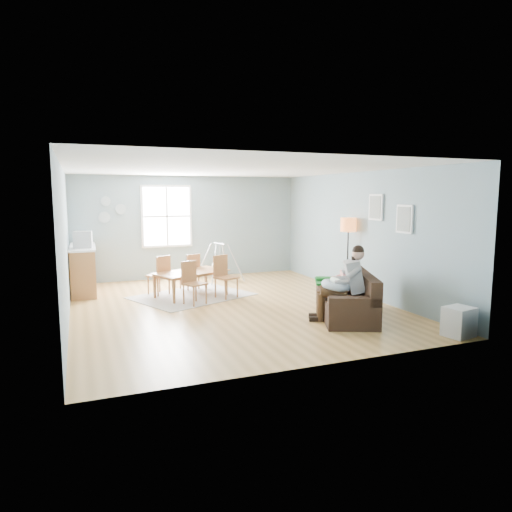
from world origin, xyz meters
name	(u,v)px	position (x,y,z in m)	size (l,w,h in m)	color
room	(230,183)	(0.00, 0.00, 2.42)	(8.40, 9.40, 3.90)	#AA7A3C
window	(167,216)	(-0.60, 3.46, 1.65)	(1.32, 0.08, 1.62)	white
pictures	(390,213)	(2.97, -1.05, 1.85)	(0.05, 1.34, 0.74)	white
wall_plates	(110,210)	(-2.00, 3.47, 1.83)	(0.67, 0.02, 0.66)	#879DA2
sofa	(348,301)	(1.76, -1.53, 0.29)	(1.58, 2.18, 0.81)	black
green_throw	(339,281)	(1.95, -0.89, 0.52)	(0.92, 0.74, 0.04)	#166317
beige_pillow	(355,272)	(2.16, -1.13, 0.73)	(0.13, 0.47, 0.47)	tan
father	(345,281)	(1.53, -1.74, 0.71)	(1.02, 0.75, 1.34)	gray
nursing_pillow	(336,285)	(1.39, -1.68, 0.63)	(0.52, 0.52, 0.14)	silver
infant	(335,281)	(1.40, -1.65, 0.70)	(0.16, 0.34, 0.13)	white
toddler	(343,278)	(1.77, -1.32, 0.68)	(0.52, 0.36, 0.77)	white
floor_lamp	(348,231)	(2.80, 0.15, 1.41)	(0.34, 0.34, 1.70)	black
storage_cube	(459,322)	(2.69, -3.20, 0.23)	(0.48, 0.44, 0.46)	white
rug	(192,296)	(-0.51, 1.14, 0.01)	(2.35, 1.79, 0.01)	#9E9890
dining_table	(192,284)	(-0.51, 1.14, 0.27)	(1.56, 0.87, 0.55)	#995C32
chair_sw	(192,280)	(-0.67, 0.43, 0.49)	(0.53, 0.53, 0.87)	brown
chair_se	(224,274)	(0.10, 0.78, 0.52)	(0.55, 0.55, 0.91)	brown
chair_nw	(161,273)	(-1.12, 1.50, 0.50)	(0.55, 0.55, 0.88)	brown
chair_ne	(191,270)	(-0.36, 1.84, 0.47)	(0.50, 0.50, 0.85)	brown
counter	(84,269)	(-2.70, 2.50, 0.53)	(0.60, 1.90, 1.06)	#995C32
monitor	(83,240)	(-2.69, 2.14, 1.23)	(0.41, 0.39, 0.36)	#A5A5AA
baby_swing	(220,264)	(0.57, 2.62, 0.44)	(1.12, 1.13, 0.98)	#A5A5AA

